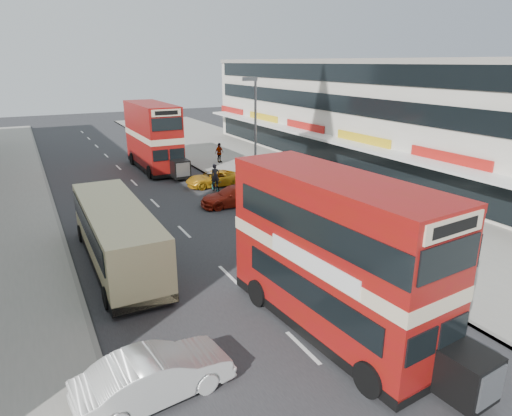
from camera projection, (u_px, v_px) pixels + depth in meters
ground at (340, 384)px, 13.14m from camera, size 160.00×160.00×0.00m
road_surface at (155, 203)px, 29.96m from camera, size 12.00×90.00×0.01m
pavement_right at (304, 181)px, 35.24m from camera, size 12.00×90.00×0.15m
kerb_left at (57, 216)px, 27.25m from camera, size 0.20×90.00×0.16m
kerb_right at (237, 191)px, 32.63m from camera, size 0.20×90.00×0.16m
commercial_row at (369, 114)px, 38.99m from camera, size 9.90×46.20×9.30m
street_lamp at (254, 129)px, 29.67m from camera, size 1.00×0.20×8.12m
bus_main at (334, 256)px, 15.01m from camera, size 3.41×9.85×5.39m
bus_second at (153, 136)px, 38.54m from camera, size 2.81×10.01×5.51m
coach at (117, 233)px, 20.45m from camera, size 2.63×9.98×2.64m
car_left_front at (155, 376)px, 12.42m from camera, size 4.57×2.05×1.46m
car_right_a at (234, 196)px, 29.36m from camera, size 4.56×2.07×1.29m
car_right_b at (213, 179)px, 33.91m from camera, size 4.30×2.16×1.17m
pedestrian_near at (292, 191)px, 28.65m from camera, size 0.87×0.85×1.97m
pedestrian_far at (219, 153)px, 41.15m from camera, size 1.15×0.83×1.81m
cyclist at (215, 183)px, 32.21m from camera, size 0.74×1.73×2.10m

